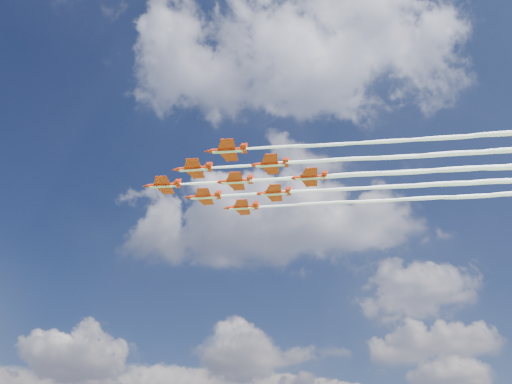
# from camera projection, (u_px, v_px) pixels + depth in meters

# --- Properties ---
(jet_lead) EXTENTS (119.46, 15.60, 2.67)m
(jet_lead) POSITION_uv_depth(u_px,v_px,m) (372.00, 174.00, 131.25)
(jet_lead) COLOR red
(jet_row2_port) EXTENTS (119.46, 15.60, 2.67)m
(jet_row2_port) POSITION_uv_depth(u_px,v_px,m) (416.00, 156.00, 124.36)
(jet_row2_port) COLOR red
(jet_row2_starb) EXTENTS (119.46, 15.60, 2.67)m
(jet_row2_starb) POSITION_uv_depth(u_px,v_px,m) (407.00, 186.00, 136.44)
(jet_row2_starb) COLOR red
(jet_row3_port) EXTENTS (119.46, 15.60, 2.67)m
(jet_row3_port) POSITION_uv_depth(u_px,v_px,m) (464.00, 136.00, 117.47)
(jet_row3_port) COLOR red
(jet_row3_centre) EXTENTS (119.46, 15.60, 2.67)m
(jet_row3_centre) POSITION_uv_depth(u_px,v_px,m) (450.00, 170.00, 129.55)
(jet_row3_centre) COLOR red
(jet_row3_starb) EXTENTS (119.46, 15.60, 2.67)m
(jet_row3_starb) POSITION_uv_depth(u_px,v_px,m) (438.00, 197.00, 141.63)
(jet_row3_starb) COLOR red
(jet_row4_port) EXTENTS (119.46, 15.60, 2.67)m
(jet_row4_port) POSITION_uv_depth(u_px,v_px,m) (498.00, 151.00, 122.66)
(jet_row4_port) COLOR red
(jet_row4_starb) EXTENTS (119.46, 15.60, 2.67)m
(jet_row4_starb) POSITION_uv_depth(u_px,v_px,m) (482.00, 182.00, 134.74)
(jet_row4_starb) COLOR red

